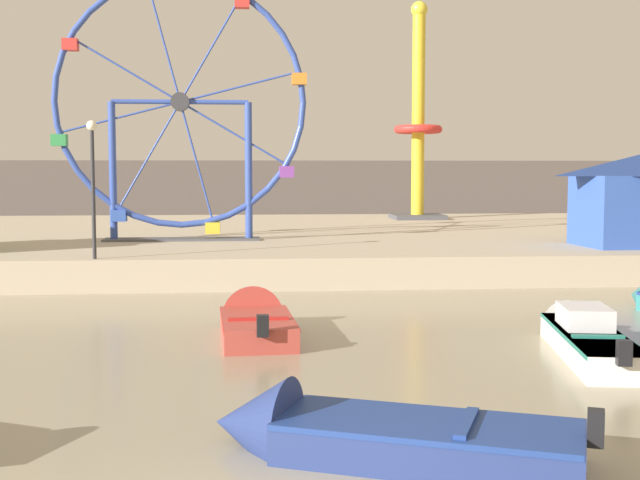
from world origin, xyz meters
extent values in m
cube|color=#B7A88E|center=(0.00, 30.85, 0.51)|extent=(110.00, 25.12, 1.02)
cube|color=#564C47|center=(0.00, 58.31, 2.20)|extent=(140.00, 3.00, 4.40)
cube|color=#B24238|center=(-0.13, 10.95, 0.26)|extent=(1.71, 3.19, 0.52)
cube|color=#B2231E|center=(-0.13, 10.95, 0.48)|extent=(1.73, 3.16, 0.08)
cone|color=#B24238|center=(-0.23, 12.92, 0.26)|extent=(1.51, 0.94, 1.46)
cube|color=black|center=(-0.03, 9.30, 0.63)|extent=(0.25, 0.21, 0.44)
cube|color=#B2231E|center=(-0.10, 10.56, 0.55)|extent=(1.32, 0.23, 0.06)
cube|color=navy|center=(1.97, 2.90, 0.27)|extent=(4.14, 2.86, 0.55)
cube|color=navy|center=(1.97, 2.90, 0.51)|extent=(4.12, 2.86, 0.08)
cone|color=navy|center=(-0.29, 3.85, 0.27)|extent=(1.53, 1.71, 1.41)
cube|color=black|center=(3.84, 2.12, 0.66)|extent=(0.28, 0.30, 0.44)
cube|color=navy|center=(2.41, 2.72, 0.58)|extent=(0.63, 1.23, 0.06)
cube|color=silver|center=(6.50, 8.60, 0.26)|extent=(1.92, 4.72, 0.52)
cube|color=#237566|center=(6.50, 8.60, 0.48)|extent=(1.93, 4.68, 0.08)
cone|color=silver|center=(6.99, 11.46, 0.26)|extent=(1.30, 1.43, 1.11)
cube|color=black|center=(6.10, 6.24, 0.63)|extent=(0.27, 0.24, 0.44)
cube|color=silver|center=(6.60, 9.16, 0.74)|extent=(1.15, 1.51, 0.44)
cube|color=#237566|center=(6.40, 8.03, 0.55)|extent=(1.00, 0.32, 0.06)
torus|color=#334CA8|center=(-2.83, 25.35, 6.32)|extent=(9.64, 0.24, 9.64)
cylinder|color=#38383D|center=(-2.83, 25.35, 6.32)|extent=(0.70, 0.50, 0.70)
cylinder|color=#334CA8|center=(-4.86, 25.35, 7.51)|extent=(4.09, 0.08, 2.45)
cube|color=red|center=(-6.88, 25.35, 8.42)|extent=(0.56, 0.48, 0.44)
cylinder|color=#334CA8|center=(-5.10, 25.35, 5.73)|extent=(4.57, 0.08, 1.26)
cube|color=#33934C|center=(-7.38, 25.35, 4.86)|extent=(0.56, 0.48, 0.44)
cylinder|color=#334CA8|center=(-4.02, 25.35, 4.29)|extent=(2.45, 0.08, 4.09)
cube|color=#3356B7|center=(-5.21, 25.35, 1.99)|extent=(0.56, 0.48, 0.44)
cylinder|color=#334CA8|center=(-2.24, 25.35, 4.05)|extent=(1.26, 0.08, 4.57)
cube|color=yellow|center=(-1.65, 25.35, 1.49)|extent=(0.56, 0.48, 0.44)
cylinder|color=#334CA8|center=(-0.80, 25.35, 5.13)|extent=(4.09, 0.08, 2.45)
cube|color=purple|center=(1.22, 25.35, 3.66)|extent=(0.56, 0.48, 0.44)
cylinder|color=#334CA8|center=(-0.56, 25.35, 6.91)|extent=(4.57, 0.08, 1.26)
cube|color=orange|center=(1.72, 25.35, 7.22)|extent=(0.56, 0.48, 0.44)
cylinder|color=#334CA8|center=(-1.64, 25.35, 8.35)|extent=(2.45, 0.08, 4.09)
cube|color=red|center=(-0.45, 25.35, 10.09)|extent=(0.56, 0.48, 0.44)
cylinder|color=#334CA8|center=(-3.42, 25.35, 8.59)|extent=(1.26, 0.08, 4.57)
cylinder|color=#334CA8|center=(-5.41, 25.35, 3.67)|extent=(0.28, 0.28, 5.30)
cylinder|color=#334CA8|center=(-0.25, 25.35, 3.67)|extent=(0.28, 0.28, 5.30)
cylinder|color=#334CA8|center=(-2.83, 25.35, 6.32)|extent=(5.17, 0.18, 0.18)
cube|color=#4C4C51|center=(-2.83, 25.35, 1.06)|extent=(5.97, 1.20, 0.08)
cylinder|color=gold|center=(9.07, 38.44, 6.55)|extent=(0.70, 0.70, 11.05)
torus|color=red|center=(9.07, 38.44, 5.93)|extent=(2.64, 2.64, 0.44)
sphere|color=yellow|center=(9.07, 38.44, 12.37)|extent=(0.90, 0.90, 0.90)
cube|color=#4C4C51|center=(9.07, 38.44, 1.14)|extent=(2.80, 2.80, 0.24)
cylinder|color=#2D2D33|center=(-4.99, 18.74, 2.98)|extent=(0.12, 0.12, 3.92)
sphere|color=#F2EACC|center=(-4.99, 18.74, 5.08)|extent=(0.32, 0.32, 0.32)
camera|label=1|loc=(-0.34, -7.52, 3.78)|focal=47.46mm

